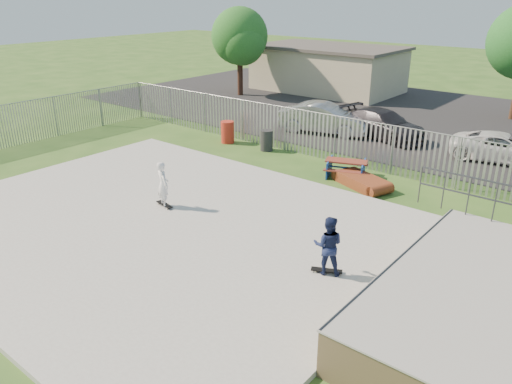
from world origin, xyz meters
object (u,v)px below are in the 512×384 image
Objects in this scene: trash_bin_grey at (267,140)px; car_dark at (383,124)px; car_silver at (324,118)px; skater_white at (163,184)px; car_white at (503,148)px; skater_navy at (328,245)px; funbox at (362,181)px; tree_left at (240,36)px; trash_bin_red at (228,132)px; picnic_table at (346,168)px.

trash_bin_grey is 6.22m from car_dark.
skater_white is (1.08, -11.78, 0.15)m from car_silver.
skater_navy is at bearing 166.78° from car_white.
trash_bin_grey is at bearing -57.88° from skater_white.
tree_left reaches higher than funbox.
car_silver is 0.78× the size of tree_left.
skater_navy is at bearing -161.16° from skater_white.
car_white is at bearing 25.72° from trash_bin_red.
tree_left is (-7.31, 9.41, 3.47)m from trash_bin_red.
tree_left is at bearing -70.49° from skater_navy.
skater_white is at bearing -102.48° from funbox.
car_silver reaches higher than funbox.
car_dark is at bearing 81.68° from picnic_table.
picnic_table is 0.43× the size of car_silver.
skater_navy is at bearing -43.98° from tree_left.
tree_left is (-18.43, 4.06, 3.38)m from car_white.
car_dark is (2.74, 1.07, -0.08)m from car_silver.
tree_left reaches higher than car_white.
picnic_table is at bearing -153.07° from car_dark.
picnic_table is 7.43m from skater_white.
trash_bin_grey is at bearing 4.76° from trash_bin_red.
tree_left is (-15.17, 10.57, 3.79)m from funbox.
car_dark is 0.80× the size of tree_left.
car_dark reaches higher than trash_bin_grey.
car_silver is (-4.16, 5.05, 0.44)m from picnic_table.
trash_bin_red is at bearing -42.05° from skater_white.
funbox is 7.44m from skater_white.
car_white is (3.25, 6.51, 0.41)m from funbox.
car_white is 2.73× the size of skater_white.
car_dark is at bearing -96.27° from skater_navy.
trash_bin_red is at bearing -175.24° from trash_bin_grey.
skater_white reaches higher than car_white.
trash_bin_red is 12.73m from skater_navy.
skater_white is (-6.48, 0.21, 0.00)m from skater_navy.
trash_bin_grey is 0.20× the size of car_dark.
trash_bin_grey is (2.25, 0.19, -0.05)m from trash_bin_red.
car_white is at bearing -99.37° from skater_white.
trash_bin_grey reaches higher than funbox.
car_white reaches higher than trash_bin_red.
funbox is 1.43× the size of skater_white.
trash_bin_grey is at bearing -70.54° from skater_navy.
funbox is at bearing -95.99° from skater_navy.
trash_bin_red is 2.26m from trash_bin_grey.
funbox is 2.13× the size of trash_bin_red.
tree_left reaches higher than car_silver.
skater_white is (-7.35, -12.68, 0.32)m from car_white.
car_dark is 1.10× the size of car_white.
skater_navy is (4.82, -13.06, 0.23)m from car_dark.
skater_navy is (7.56, -11.99, 0.15)m from car_silver.
tree_left is at bearing 68.21° from car_white.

